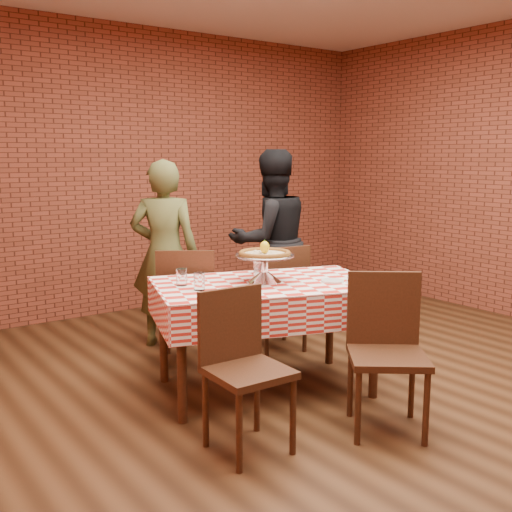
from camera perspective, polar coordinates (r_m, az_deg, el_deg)
name	(u,v)px	position (r m, az deg, el deg)	size (l,w,h in m)	color
ground	(347,393)	(4.31, 8.58, -12.58)	(6.00, 6.00, 0.00)	black
back_wall	(147,171)	(6.48, -10.21, 7.91)	(5.50, 5.50, 0.00)	brown
table	(265,337)	(4.20, 0.87, -7.62)	(1.45, 0.87, 0.75)	#402011
tablecloth	(265,300)	(4.13, 0.88, -4.20)	(1.49, 0.91, 0.25)	red
pizza_stand	(265,268)	(4.11, 0.82, -1.17)	(0.41, 0.41, 0.18)	silver
pizza	(265,254)	(4.10, 0.82, 0.17)	(0.35, 0.35, 0.03)	tan
lemon	(265,247)	(4.09, 0.82, 0.83)	(0.07, 0.07, 0.08)	yellow
water_glass_left	(199,281)	(3.88, -5.35, -2.39)	(0.07, 0.07, 0.11)	white
water_glass_right	(182,277)	(4.03, -7.00, -1.98)	(0.07, 0.07, 0.11)	white
side_plate	(332,281)	(4.16, 7.20, -2.33)	(0.15, 0.15, 0.01)	white
sweetener_packet_a	(350,282)	(4.15, 8.79, -2.44)	(0.05, 0.04, 0.01)	white
sweetener_packet_b	(350,280)	(4.23, 8.83, -2.23)	(0.05, 0.04, 0.01)	white
condiment_caddy	(261,263)	(4.41, 0.45, -0.70)	(0.10, 0.08, 0.14)	silver
chair_near_left	(249,374)	(3.34, -0.70, -11.00)	(0.41, 0.41, 0.88)	#402011
chair_near_right	(388,356)	(3.65, 12.28, -9.14)	(0.44, 0.44, 0.92)	#402011
chair_far_left	(188,305)	(4.77, -6.40, -4.56)	(0.43, 0.43, 0.92)	#402011
chair_far_right	(276,297)	(5.05, 1.91, -3.86)	(0.41, 0.41, 0.89)	#402011
diner_olive	(165,254)	(5.16, -8.59, 0.21)	(0.58, 0.38, 1.58)	#4C4F28
diner_black	(271,241)	(5.56, 1.40, 1.41)	(0.81, 0.63, 1.66)	black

